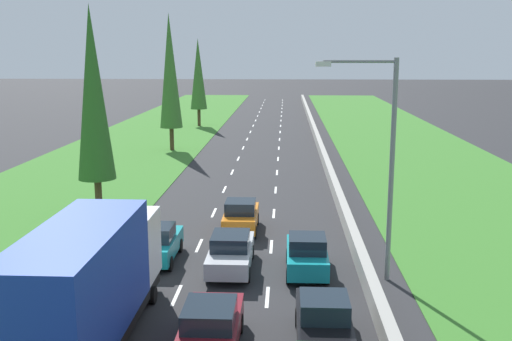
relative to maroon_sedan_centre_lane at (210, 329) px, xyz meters
name	(u,v)px	position (x,y,z in m)	size (l,w,h in m)	color
ground_plane	(262,144)	(-0.12, 43.36, -0.81)	(300.00, 300.00, 0.00)	#28282B
grass_verge_left	(141,142)	(-12.77, 43.36, -0.79)	(14.00, 140.00, 0.04)	#387528
grass_verge_right	(403,144)	(14.23, 43.36, -0.79)	(14.00, 140.00, 0.04)	#387528
median_barrier	(318,140)	(5.58, 43.36, -0.39)	(0.44, 120.00, 0.85)	#9E9B93
lane_markings	(262,143)	(-0.12, 43.36, -0.81)	(3.64, 116.00, 0.01)	white
maroon_sedan_centre_lane	(210,329)	(0.00, 0.00, 0.00)	(1.82, 4.50, 1.64)	maroon
black_hatchback_right_lane	(323,320)	(3.53, 0.71, 0.02)	(1.74, 3.90, 1.72)	black
silver_sedan_centre_lane	(231,252)	(-0.02, 7.21, 0.00)	(1.82, 4.50, 1.64)	silver
blue_box_truck_left_lane	(90,283)	(-3.74, 0.12, 1.37)	(2.46, 9.40, 4.18)	black
orange_hatchback_centre_lane_fourth	(241,216)	(-0.01, 12.76, 0.02)	(1.74, 3.90, 1.72)	orange
teal_hatchback_right_lane	(307,255)	(3.21, 6.94, 0.02)	(1.74, 3.90, 1.72)	teal
teal_hatchback_left_lane	(157,243)	(-3.41, 8.11, 0.02)	(1.74, 3.90, 1.72)	teal
poplar_tree_second	(93,94)	(-8.30, 15.30, 6.14)	(2.09, 2.09, 11.80)	#4C3823
poplar_tree_third	(170,71)	(-8.57, 38.66, 6.65)	(2.12, 2.12, 12.82)	#4C3823
poplar_tree_fourth	(198,74)	(-8.71, 57.63, 5.72)	(2.07, 2.07, 10.96)	#4C3823
street_light_mast	(383,154)	(6.15, 6.43, 4.42)	(3.20, 0.28, 9.00)	gray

